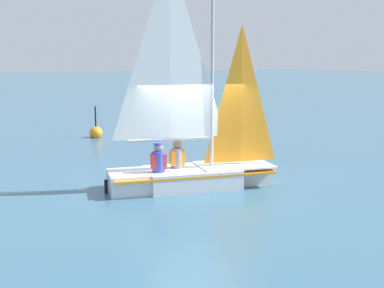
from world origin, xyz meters
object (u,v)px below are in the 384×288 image
(sailboat_main, at_px, (191,153))
(sailor_helm, at_px, (177,162))
(buoy_marker, at_px, (96,133))
(sailor_crew, at_px, (159,165))

(sailboat_main, bearing_deg, sailor_helm, 152.73)
(buoy_marker, bearing_deg, sailboat_main, 82.09)
(sailboat_main, bearing_deg, buoy_marker, 100.21)
(sailor_helm, bearing_deg, sailor_crew, -149.99)
(sailboat_main, xyz_separation_m, buoy_marker, (-1.20, -8.62, -0.64))
(sailboat_main, height_order, sailor_helm, sailboat_main)
(sailboat_main, height_order, sailor_crew, sailboat_main)
(sailboat_main, bearing_deg, sailor_crew, -169.32)
(sailboat_main, xyz_separation_m, sailor_crew, (0.84, -0.11, -0.21))
(buoy_marker, bearing_deg, sailor_crew, 76.52)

